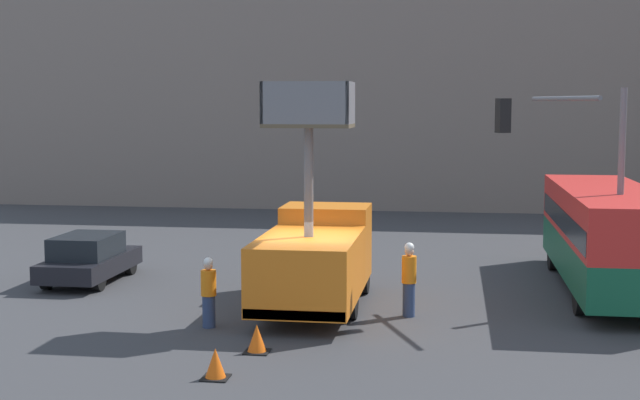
# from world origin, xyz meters

# --- Properties ---
(ground_plane) EXTENTS (120.00, 120.00, 0.00)m
(ground_plane) POSITION_xyz_m (0.00, 0.00, 0.00)
(ground_plane) COLOR #38383A
(building_backdrop_far) EXTENTS (44.00, 10.00, 12.74)m
(building_backdrop_far) POSITION_xyz_m (0.00, 28.31, 6.37)
(building_backdrop_far) COLOR gray
(building_backdrop_far) RESTS_ON ground_plane
(utility_truck) EXTENTS (2.50, 6.33, 6.05)m
(utility_truck) POSITION_xyz_m (-0.03, 0.92, 1.45)
(utility_truck) COLOR orange
(utility_truck) RESTS_ON ground_plane
(city_bus) EXTENTS (2.61, 10.45, 3.04)m
(city_bus) POSITION_xyz_m (8.10, 4.43, 1.79)
(city_bus) COLOR #145638
(city_bus) RESTS_ON ground_plane
(traffic_light_pole) EXTENTS (3.57, 3.32, 5.95)m
(traffic_light_pole) POSITION_xyz_m (6.95, 2.27, 4.05)
(traffic_light_pole) COLOR slate
(traffic_light_pole) RESTS_ON ground_plane
(road_worker_near_truck) EXTENTS (0.38, 0.38, 1.75)m
(road_worker_near_truck) POSITION_xyz_m (-2.31, -1.54, 0.87)
(road_worker_near_truck) COLOR navy
(road_worker_near_truck) RESTS_ON ground_plane
(road_worker_directing) EXTENTS (0.38, 0.38, 1.94)m
(road_worker_directing) POSITION_xyz_m (2.52, 0.34, 0.98)
(road_worker_directing) COLOR navy
(road_worker_directing) RESTS_ON ground_plane
(traffic_cone_near_truck) EXTENTS (0.55, 0.55, 0.62)m
(traffic_cone_near_truck) POSITION_xyz_m (-1.06, -5.54, 0.29)
(traffic_cone_near_truck) COLOR black
(traffic_cone_near_truck) RESTS_ON ground_plane
(traffic_cone_mid_road) EXTENTS (0.55, 0.55, 0.63)m
(traffic_cone_mid_road) POSITION_xyz_m (-0.65, -3.56, 0.30)
(traffic_cone_mid_road) COLOR black
(traffic_cone_mid_road) RESTS_ON ground_plane
(parked_car_curbside) EXTENTS (1.87, 4.23, 1.50)m
(parked_car_curbside) POSITION_xyz_m (-7.52, 3.40, 0.75)
(parked_car_curbside) COLOR black
(parked_car_curbside) RESTS_ON ground_plane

